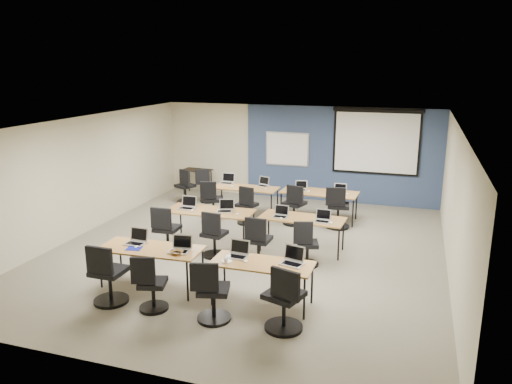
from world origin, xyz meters
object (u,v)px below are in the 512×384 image
(laptop_0, at_px, (137,240))
(spare_chair_a, at_px, (207,188))
(laptop_4, at_px, (188,205))
(laptop_2, at_px, (238,253))
(laptop_3, at_px, (293,259))
(task_chair_0, at_px, (108,279))
(task_chair_6, at_px, (258,245))
(utility_table, at_px, (197,173))
(laptop_5, at_px, (225,208))
(task_chair_2, at_px, (211,296))
(task_chair_5, at_px, (214,238))
(task_chair_8, at_px, (212,202))
(task_chair_11, at_px, (337,211))
(laptop_6, at_px, (281,214))
(task_chair_1, at_px, (151,288))
(training_table_mid_left, at_px, (210,212))
(projector_screen, at_px, (376,138))
(training_table_back_right, at_px, (319,194))
(laptop_1, at_px, (180,247))
(task_chair_9, at_px, (247,208))
(training_table_front_left, at_px, (151,250))
(laptop_7, at_px, (323,219))
(task_chair_7, at_px, (306,247))
(training_table_front_right, at_px, (262,266))
(whiteboard, at_px, (287,149))
(training_table_mid_right, at_px, (302,220))
(laptop_9, at_px, (263,184))
(laptop_11, at_px, (340,191))
(training_table_back_left, at_px, (245,189))
(task_chair_3, at_px, (284,304))
(laptop_8, at_px, (227,181))
(spare_chair_b, at_px, (185,189))
(task_chair_4, at_px, (166,234))

(laptop_0, distance_m, spare_chair_a, 5.42)
(laptop_4, xyz_separation_m, spare_chair_a, (-0.85, 3.01, -0.39))
(laptop_2, xyz_separation_m, laptop_3, (0.94, -0.02, 0.00))
(task_chair_0, height_order, task_chair_6, task_chair_0)
(spare_chair_a, bearing_deg, utility_table, 102.09)
(laptop_5, bearing_deg, laptop_3, -67.98)
(task_chair_2, bearing_deg, laptop_0, 138.31)
(task_chair_5, bearing_deg, laptop_0, -113.55)
(task_chair_8, bearing_deg, task_chair_11, -11.16)
(laptop_0, bearing_deg, laptop_6, 51.30)
(task_chair_1, distance_m, laptop_3, 2.32)
(task_chair_1, distance_m, laptop_2, 1.53)
(training_table_mid_left, bearing_deg, projector_screen, 51.44)
(training_table_back_right, distance_m, task_chair_8, 2.73)
(laptop_2, distance_m, task_chair_11, 4.29)
(laptop_3, distance_m, laptop_6, 2.52)
(laptop_1, relative_size, laptop_2, 1.01)
(task_chair_9, bearing_deg, training_table_front_left, -81.42)
(task_chair_6, bearing_deg, laptop_7, 40.95)
(task_chair_7, bearing_deg, training_table_front_right, -117.69)
(whiteboard, bearing_deg, task_chair_1, -92.32)
(training_table_mid_right, height_order, laptop_9, laptop_9)
(task_chair_8, height_order, laptop_11, task_chair_8)
(laptop_6, bearing_deg, task_chair_2, -89.80)
(training_table_back_left, xyz_separation_m, utility_table, (-2.09, 1.58, -0.03))
(laptop_0, distance_m, task_chair_3, 3.12)
(task_chair_2, height_order, task_chair_7, task_chair_2)
(task_chair_2, distance_m, laptop_5, 3.48)
(spare_chair_a, bearing_deg, task_chair_8, -89.32)
(training_table_back_left, xyz_separation_m, laptop_5, (0.30, -2.17, 0.11))
(training_table_front_right, xyz_separation_m, laptop_7, (0.52, 2.46, 0.11))
(spare_chair_a, bearing_deg, task_chair_7, -72.64)
(training_table_mid_left, height_order, training_table_mid_right, same)
(task_chair_1, xyz_separation_m, task_chair_7, (1.97, 2.55, -0.01))
(training_table_mid_left, bearing_deg, task_chair_6, -34.33)
(projector_screen, height_order, training_table_mid_left, projector_screen)
(training_table_back_left, height_order, task_chair_2, task_chair_2)
(projector_screen, relative_size, task_chair_9, 2.45)
(projector_screen, height_order, task_chair_1, projector_screen)
(training_table_back_right, relative_size, task_chair_7, 2.02)
(training_table_front_left, bearing_deg, laptop_8, 92.91)
(whiteboard, xyz_separation_m, laptop_0, (-1.08, -6.48, -0.65))
(task_chair_8, bearing_deg, laptop_5, -72.12)
(whiteboard, xyz_separation_m, task_chair_5, (-0.23, -4.98, -1.04))
(task_chair_3, bearing_deg, whiteboard, 122.15)
(training_table_mid_right, distance_m, spare_chair_b, 4.76)
(laptop_8, relative_size, task_chair_9, 0.36)
(laptop_4, bearing_deg, utility_table, 110.61)
(laptop_4, xyz_separation_m, laptop_8, (-0.03, 2.51, 0.00))
(task_chair_4, height_order, laptop_6, task_chair_4)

